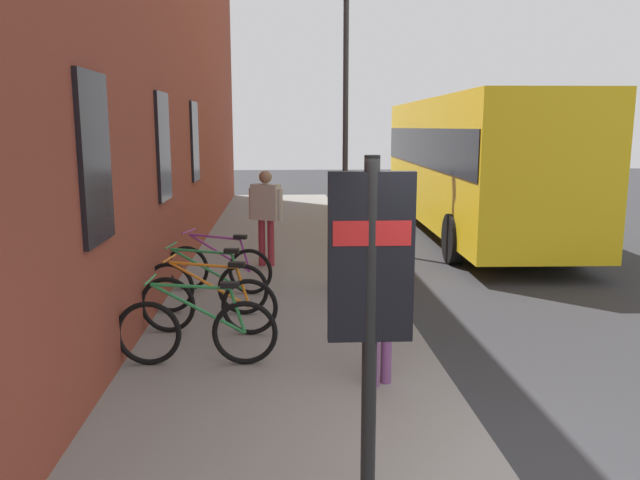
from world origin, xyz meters
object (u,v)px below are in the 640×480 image
object	(u,v)px
street_lamp	(346,96)
city_bus	(471,159)
bicycle_leaning_wall	(209,304)
transit_info_sign	(371,281)
pedestrian_crossing_street	(344,226)
pedestrian_near_bus	(381,293)
bicycle_beside_lamp	(207,286)
bicycle_end_of_row	(219,268)
bicycle_mid_rack	(197,330)
pedestrian_by_facade	(266,208)

from	to	relation	value
street_lamp	city_bus	bearing A→B (deg)	-65.54
bicycle_leaning_wall	street_lamp	size ratio (longest dim) A/B	0.32
transit_info_sign	street_lamp	bearing A→B (deg)	-5.00
pedestrian_crossing_street	pedestrian_near_bus	distance (m)	3.76
bicycle_beside_lamp	transit_info_sign	xyz separation A→B (m)	(-4.64, -1.61, 1.21)
bicycle_leaning_wall	bicycle_end_of_row	distance (m)	2.02
bicycle_mid_rack	city_bus	world-z (taller)	city_bus
transit_info_sign	bicycle_mid_rack	bearing A→B (deg)	28.73
pedestrian_near_bus	bicycle_mid_rack	bearing A→B (deg)	70.95
bicycle_end_of_row	bicycle_beside_lamp	bearing A→B (deg)	176.84
bicycle_end_of_row	street_lamp	size ratio (longest dim) A/B	0.31
city_bus	street_lamp	world-z (taller)	street_lamp
bicycle_end_of_row	pedestrian_by_facade	world-z (taller)	pedestrian_by_facade
bicycle_mid_rack	bicycle_leaning_wall	world-z (taller)	same
bicycle_leaning_wall	pedestrian_near_bus	size ratio (longest dim) A/B	1.12
bicycle_beside_lamp	city_bus	size ratio (longest dim) A/B	0.17
bicycle_leaning_wall	transit_info_sign	size ratio (longest dim) A/B	0.73
bicycle_leaning_wall	pedestrian_near_bus	world-z (taller)	pedestrian_near_bus
street_lamp	transit_info_sign	bearing A→B (deg)	175.00
pedestrian_crossing_street	pedestrian_by_facade	bearing A→B (deg)	34.50
city_bus	bicycle_leaning_wall	bearing A→B (deg)	143.79
bicycle_leaning_wall	city_bus	distance (m)	9.68
city_bus	bicycle_end_of_row	bearing A→B (deg)	134.94
bicycle_beside_lamp	pedestrian_crossing_street	world-z (taller)	pedestrian_crossing_street
bicycle_leaning_wall	street_lamp	bearing A→B (deg)	-20.73
pedestrian_by_facade	bicycle_beside_lamp	bearing A→B (deg)	165.70
transit_info_sign	pedestrian_by_facade	distance (m)	7.72
transit_info_sign	bicycle_leaning_wall	bearing A→B (deg)	21.45
bicycle_leaning_wall	bicycle_end_of_row	world-z (taller)	same
bicycle_mid_rack	bicycle_end_of_row	world-z (taller)	same
bicycle_beside_lamp	bicycle_end_of_row	bearing A→B (deg)	-3.16
bicycle_beside_lamp	pedestrian_crossing_street	bearing A→B (deg)	-60.05
pedestrian_crossing_street	pedestrian_by_facade	world-z (taller)	pedestrian_by_facade
bicycle_beside_lamp	pedestrian_by_facade	world-z (taller)	pedestrian_by_facade
bicycle_mid_rack	pedestrian_near_bus	size ratio (longest dim) A/B	1.13
bicycle_mid_rack	pedestrian_crossing_street	bearing A→B (deg)	-31.75
pedestrian_near_bus	bicycle_leaning_wall	bearing A→B (deg)	47.93
city_bus	pedestrian_by_facade	bearing A→B (deg)	127.40
city_bus	pedestrian_by_facade	size ratio (longest dim) A/B	5.93
bicycle_leaning_wall	bicycle_end_of_row	bearing A→B (deg)	1.86
bicycle_mid_rack	transit_info_sign	xyz separation A→B (m)	(-2.72, -1.49, 1.21)
bicycle_end_of_row	pedestrian_crossing_street	size ratio (longest dim) A/B	1.01
bicycle_end_of_row	pedestrian_near_bus	bearing A→B (deg)	-152.25
bicycle_end_of_row	transit_info_sign	xyz separation A→B (m)	(-5.79, -1.55, 1.21)
bicycle_beside_lamp	street_lamp	bearing A→B (deg)	-24.91
transit_info_sign	pedestrian_by_facade	bearing A→B (deg)	6.26
bicycle_leaning_wall	transit_info_sign	distance (m)	4.23
pedestrian_crossing_street	bicycle_mid_rack	bearing A→B (deg)	148.25
bicycle_mid_rack	pedestrian_crossing_street	distance (m)	3.70
pedestrian_near_bus	street_lamp	bearing A→B (deg)	-3.33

